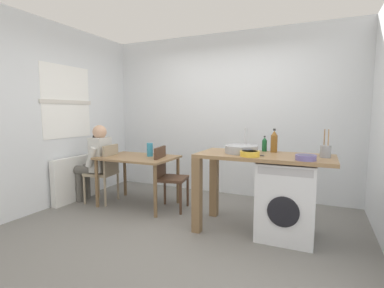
{
  "coord_description": "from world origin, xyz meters",
  "views": [
    {
      "loc": [
        1.48,
        -2.94,
        1.4
      ],
      "look_at": [
        -0.05,
        0.45,
        0.98
      ],
      "focal_mm": 26.7,
      "sensor_mm": 36.0,
      "label": 1
    }
  ],
  "objects_px": {
    "chair_opposite": "(167,174)",
    "chair_person_seat": "(105,170)",
    "seated_person": "(96,159)",
    "bottle_tall_green": "(264,144)",
    "washing_machine": "(287,199)",
    "bottle_squat_brown": "(274,142)",
    "colander": "(306,157)",
    "utensil_crock": "(326,151)",
    "mixing_bowl": "(250,153)",
    "vase": "(150,150)",
    "dining_table": "(138,163)"
  },
  "relations": [
    {
      "from": "bottle_squat_brown",
      "to": "vase",
      "type": "relative_size",
      "value": 1.4
    },
    {
      "from": "vase",
      "to": "bottle_tall_green",
      "type": "bearing_deg",
      "value": -2.15
    },
    {
      "from": "vase",
      "to": "mixing_bowl",
      "type": "bearing_deg",
      "value": -18.26
    },
    {
      "from": "chair_opposite",
      "to": "chair_person_seat",
      "type": "bearing_deg",
      "value": -92.51
    },
    {
      "from": "seated_person",
      "to": "bottle_tall_green",
      "type": "distance_m",
      "value": 2.57
    },
    {
      "from": "dining_table",
      "to": "washing_machine",
      "type": "height_order",
      "value": "washing_machine"
    },
    {
      "from": "dining_table",
      "to": "bottle_tall_green",
      "type": "bearing_deg",
      "value": 1.13
    },
    {
      "from": "mixing_bowl",
      "to": "bottle_squat_brown",
      "type": "bearing_deg",
      "value": 66.52
    },
    {
      "from": "seated_person",
      "to": "mixing_bowl",
      "type": "xyz_separation_m",
      "value": [
        2.48,
        -0.32,
        0.28
      ]
    },
    {
      "from": "bottle_tall_green",
      "to": "colander",
      "type": "bearing_deg",
      "value": -44.73
    },
    {
      "from": "mixing_bowl",
      "to": "vase",
      "type": "height_order",
      "value": "mixing_bowl"
    },
    {
      "from": "bottle_tall_green",
      "to": "colander",
      "type": "height_order",
      "value": "bottle_tall_green"
    },
    {
      "from": "colander",
      "to": "utensil_crock",
      "type": "bearing_deg",
      "value": 56.3
    },
    {
      "from": "dining_table",
      "to": "vase",
      "type": "distance_m",
      "value": 0.27
    },
    {
      "from": "dining_table",
      "to": "colander",
      "type": "relative_size",
      "value": 5.5
    },
    {
      "from": "chair_opposite",
      "to": "colander",
      "type": "xyz_separation_m",
      "value": [
        1.86,
        -0.49,
        0.44
      ]
    },
    {
      "from": "washing_machine",
      "to": "utensil_crock",
      "type": "relative_size",
      "value": 2.87
    },
    {
      "from": "washing_machine",
      "to": "seated_person",
      "type": "bearing_deg",
      "value": 177.5
    },
    {
      "from": "washing_machine",
      "to": "dining_table",
      "type": "bearing_deg",
      "value": 173.71
    },
    {
      "from": "chair_opposite",
      "to": "bottle_squat_brown",
      "type": "relative_size",
      "value": 3.2
    },
    {
      "from": "chair_person_seat",
      "to": "utensil_crock",
      "type": "distance_m",
      "value": 3.1
    },
    {
      "from": "chair_person_seat",
      "to": "bottle_tall_green",
      "type": "bearing_deg",
      "value": -94.94
    },
    {
      "from": "chair_opposite",
      "to": "mixing_bowl",
      "type": "bearing_deg",
      "value": 60.34
    },
    {
      "from": "dining_table",
      "to": "utensil_crock",
      "type": "xyz_separation_m",
      "value": [
        2.52,
        -0.18,
        0.35
      ]
    },
    {
      "from": "washing_machine",
      "to": "bottle_tall_green",
      "type": "relative_size",
      "value": 4.55
    },
    {
      "from": "chair_person_seat",
      "to": "colander",
      "type": "height_order",
      "value": "colander"
    },
    {
      "from": "seated_person",
      "to": "bottle_tall_green",
      "type": "height_order",
      "value": "seated_person"
    },
    {
      "from": "washing_machine",
      "to": "colander",
      "type": "relative_size",
      "value": 4.3
    },
    {
      "from": "bottle_squat_brown",
      "to": "utensil_crock",
      "type": "height_order",
      "value": "utensil_crock"
    },
    {
      "from": "utensil_crock",
      "to": "seated_person",
      "type": "bearing_deg",
      "value": 178.71
    },
    {
      "from": "bottle_squat_brown",
      "to": "utensil_crock",
      "type": "distance_m",
      "value": 0.59
    },
    {
      "from": "bottle_tall_green",
      "to": "vase",
      "type": "height_order",
      "value": "bottle_tall_green"
    },
    {
      "from": "chair_opposite",
      "to": "bottle_tall_green",
      "type": "xyz_separation_m",
      "value": [
        1.36,
        -0.0,
        0.5
      ]
    },
    {
      "from": "chair_person_seat",
      "to": "washing_machine",
      "type": "xyz_separation_m",
      "value": [
        2.69,
        -0.15,
        -0.08
      ]
    },
    {
      "from": "bottle_squat_brown",
      "to": "bottle_tall_green",
      "type": "bearing_deg",
      "value": 162.79
    },
    {
      "from": "washing_machine",
      "to": "bottle_squat_brown",
      "type": "relative_size",
      "value": 3.05
    },
    {
      "from": "washing_machine",
      "to": "colander",
      "type": "bearing_deg",
      "value": -49.26
    },
    {
      "from": "chair_opposite",
      "to": "washing_machine",
      "type": "xyz_separation_m",
      "value": [
        1.67,
        -0.27,
        -0.08
      ]
    },
    {
      "from": "dining_table",
      "to": "seated_person",
      "type": "xyz_separation_m",
      "value": [
        -0.71,
        -0.11,
        0.03
      ]
    },
    {
      "from": "bottle_squat_brown",
      "to": "dining_table",
      "type": "bearing_deg",
      "value": 179.99
    },
    {
      "from": "washing_machine",
      "to": "mixing_bowl",
      "type": "relative_size",
      "value": 4.05
    },
    {
      "from": "chair_person_seat",
      "to": "seated_person",
      "type": "bearing_deg",
      "value": 90.0
    },
    {
      "from": "utensil_crock",
      "to": "bottle_tall_green",
      "type": "bearing_deg",
      "value": 161.89
    },
    {
      "from": "washing_machine",
      "to": "colander",
      "type": "distance_m",
      "value": 0.59
    },
    {
      "from": "seated_person",
      "to": "washing_machine",
      "type": "xyz_separation_m",
      "value": [
        2.85,
        -0.12,
        -0.24
      ]
    },
    {
      "from": "dining_table",
      "to": "vase",
      "type": "bearing_deg",
      "value": 33.69
    },
    {
      "from": "colander",
      "to": "vase",
      "type": "relative_size",
      "value": 0.99
    },
    {
      "from": "washing_machine",
      "to": "mixing_bowl",
      "type": "distance_m",
      "value": 0.67
    },
    {
      "from": "chair_opposite",
      "to": "vase",
      "type": "height_order",
      "value": "vase"
    },
    {
      "from": "utensil_crock",
      "to": "bottle_squat_brown",
      "type": "bearing_deg",
      "value": 161.7
    }
  ]
}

